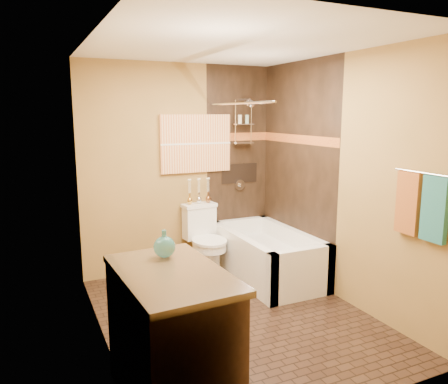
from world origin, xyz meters
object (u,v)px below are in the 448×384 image
sunset_painting (196,144)px  toilet (205,239)px  bathtub (267,259)px  vanity (172,337)px

sunset_painting → toilet: bearing=-90.0°
bathtub → vanity: 2.43m
sunset_painting → toilet: 1.17m
sunset_painting → vanity: size_ratio=0.84×
toilet → vanity: size_ratio=0.76×
sunset_painting → vanity: bearing=-114.9°
bathtub → vanity: bearing=-135.5°
sunset_painting → bathtub: sunset_painting is taller
sunset_painting → vanity: sunset_painting is taller
sunset_painting → bathtub: bearing=-50.4°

